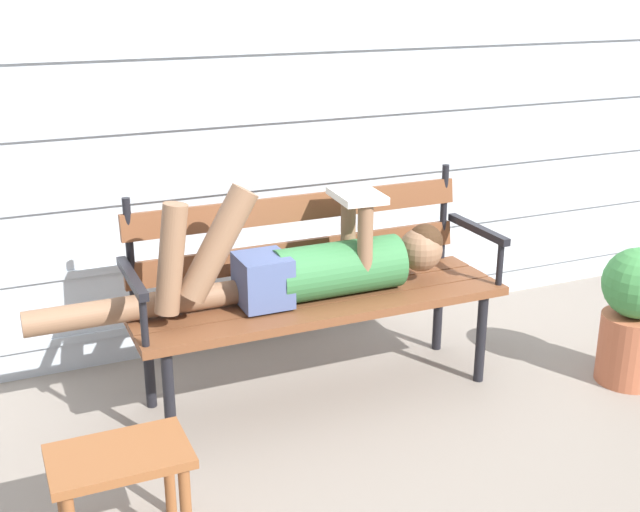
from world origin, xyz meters
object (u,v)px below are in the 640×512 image
potted_plant (635,313)px  footstool (120,472)px  park_bench (314,281)px  reclining_person (304,266)px

potted_plant → footstool: bearing=-174.2°
park_bench → reclining_person: (-0.07, -0.07, 0.10)m
park_bench → footstool: (-0.96, -0.74, -0.22)m
reclining_person → footstool: 1.16m
footstool → park_bench: bearing=37.6°
reclining_person → potted_plant: bearing=-17.9°
park_bench → reclining_person: reclining_person is taller
reclining_person → park_bench: bearing=43.3°
reclining_person → footstool: size_ratio=4.09×
reclining_person → footstool: reclining_person is taller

